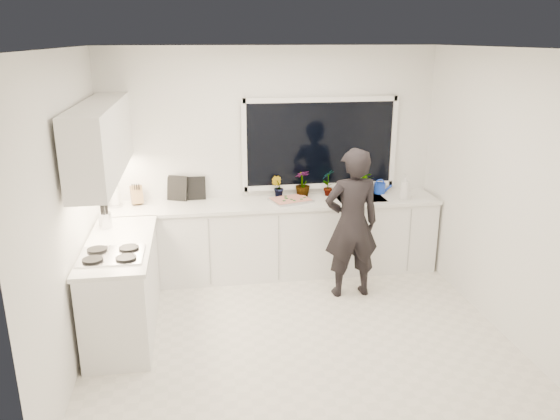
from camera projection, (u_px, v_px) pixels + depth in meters
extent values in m
cube|color=beige|center=(296.00, 333.00, 5.40)|extent=(4.00, 3.50, 0.02)
cube|color=white|center=(271.00, 161.00, 6.64)|extent=(4.00, 0.02, 2.70)
cube|color=white|center=(68.00, 212.00, 4.69)|extent=(0.02, 3.50, 2.70)
cube|color=white|center=(501.00, 192.00, 5.28)|extent=(0.02, 3.50, 2.70)
cube|color=white|center=(299.00, 47.00, 4.58)|extent=(4.00, 3.50, 0.02)
cube|color=black|center=(320.00, 143.00, 6.64)|extent=(1.80, 0.02, 1.00)
cube|color=white|center=(275.00, 239.00, 6.63)|extent=(3.92, 0.58, 0.88)
cube|color=white|center=(123.00, 288.00, 5.35)|extent=(0.58, 1.60, 0.88)
cube|color=silver|center=(275.00, 203.00, 6.48)|extent=(3.94, 0.62, 0.04)
cube|color=silver|center=(119.00, 244.00, 5.21)|extent=(0.62, 1.60, 0.04)
cube|color=white|center=(102.00, 139.00, 5.23)|extent=(0.34, 2.10, 0.70)
cube|color=silver|center=(360.00, 202.00, 6.65)|extent=(0.58, 0.42, 0.14)
cylinder|color=silver|center=(356.00, 185.00, 6.79)|extent=(0.03, 0.03, 0.22)
cube|color=black|center=(111.00, 255.00, 4.86)|extent=(0.56, 0.48, 0.03)
imported|color=black|center=(352.00, 224.00, 5.96)|extent=(0.63, 0.43, 1.68)
cube|color=silver|center=(291.00, 200.00, 6.48)|extent=(0.54, 0.46, 0.03)
cube|color=#AE1720|center=(291.00, 199.00, 6.47)|extent=(0.49, 0.41, 0.01)
cylinder|color=#1336B8|center=(380.00, 188.00, 6.81)|extent=(0.17, 0.17, 0.13)
cylinder|color=silver|center=(114.00, 196.00, 6.26)|extent=(0.12, 0.12, 0.26)
cube|color=#A06B4A|center=(137.00, 195.00, 6.34)|extent=(0.15, 0.13, 0.22)
cylinder|color=#B4B3B8|center=(105.00, 220.00, 5.57)|extent=(0.15, 0.15, 0.16)
cube|color=black|center=(196.00, 188.00, 6.53)|extent=(0.22, 0.03, 0.28)
cube|color=black|center=(177.00, 188.00, 6.49)|extent=(0.24, 0.12, 0.30)
imported|color=#26662D|center=(278.00, 187.00, 6.60)|extent=(0.18, 0.17, 0.26)
imported|color=#26662D|center=(303.00, 184.00, 6.64)|extent=(0.23, 0.23, 0.33)
imported|color=#26662D|center=(328.00, 182.00, 6.68)|extent=(0.21, 0.20, 0.34)
imported|color=#26662D|center=(364.00, 183.00, 6.76)|extent=(0.34, 0.34, 0.29)
imported|color=#D8BF66|center=(405.00, 187.00, 6.53)|extent=(0.12, 0.13, 0.31)
imported|color=#D8BF66|center=(406.00, 191.00, 6.54)|extent=(0.11, 0.11, 0.20)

